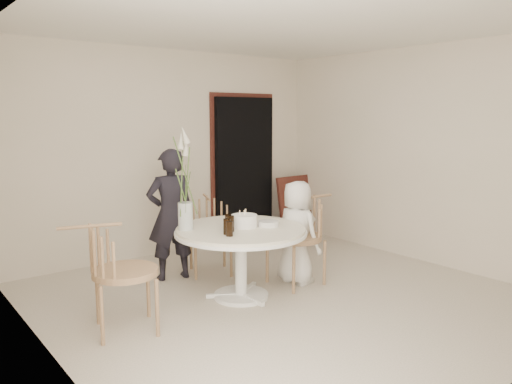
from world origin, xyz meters
TOP-DOWN VIEW (x-y plane):
  - ground at (0.00, 0.00)m, footprint 4.50×4.50m
  - room_shell at (0.00, 0.00)m, footprint 4.50×4.50m
  - doorway at (1.15, 2.19)m, footprint 1.00×0.10m
  - door_trim at (1.15, 2.23)m, footprint 1.12×0.03m
  - table at (-0.35, 0.25)m, footprint 1.33×1.33m
  - picture_frame at (1.95, 1.91)m, footprint 0.70×0.23m
  - chair_far at (-0.11, 1.23)m, footprint 0.62×0.65m
  - chair_right at (0.51, 0.21)m, footprint 0.60×0.56m
  - chair_left at (-1.72, 0.27)m, footprint 0.67×0.64m
  - girl at (-0.61, 1.23)m, footprint 0.61×0.47m
  - boy at (0.41, 0.24)m, footprint 0.43×0.60m
  - birthday_cake at (-0.30, 0.26)m, footprint 0.26×0.26m
  - cola_tumbler_a at (-0.64, 0.04)m, footprint 0.08×0.08m
  - cola_tumbler_b at (-0.52, 0.19)m, footprint 0.09×0.09m
  - cola_tumbler_c at (-0.62, 0.11)m, footprint 0.09×0.09m
  - cola_tumbler_d at (-0.45, 0.32)m, footprint 0.07×0.07m
  - plate_stack at (-0.08, 0.14)m, footprint 0.21×0.21m
  - flower_vase at (-0.82, 0.53)m, footprint 0.15×0.15m

SIDE VIEW (x-z plane):
  - ground at x=0.00m, z-range 0.00..0.00m
  - picture_frame at x=1.95m, z-range 0.00..0.91m
  - boy at x=0.41m, z-range 0.00..1.14m
  - chair_far at x=-0.11m, z-range 0.13..1.02m
  - table at x=-0.35m, z-range 0.25..0.98m
  - chair_left at x=-1.72m, z-range 0.14..1.11m
  - chair_right at x=0.51m, z-range 0.14..1.11m
  - girl at x=-0.61m, z-range 0.00..1.48m
  - plate_stack at x=-0.08m, z-range 0.73..0.78m
  - birthday_cake at x=-0.30m, z-range 0.71..0.88m
  - cola_tumbler_d at x=-0.45m, z-range 0.73..0.87m
  - cola_tumbler_a at x=-0.64m, z-range 0.73..0.87m
  - cola_tumbler_c at x=-0.62m, z-range 0.73..0.88m
  - cola_tumbler_b at x=-0.52m, z-range 0.73..0.88m
  - doorway at x=1.15m, z-range 0.00..2.10m
  - flower_vase at x=-0.82m, z-range 0.58..1.60m
  - door_trim at x=1.15m, z-range 0.00..2.22m
  - room_shell at x=0.00m, z-range -0.63..3.87m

